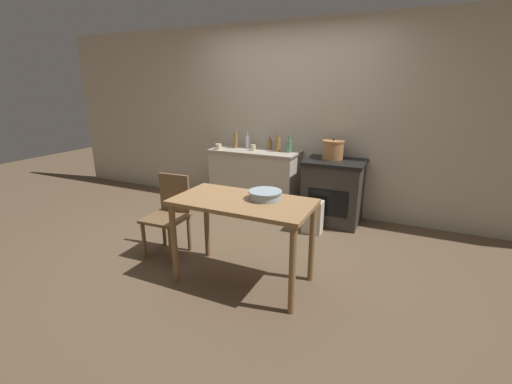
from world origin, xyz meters
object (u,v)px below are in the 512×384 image
work_table (243,213)px  stock_pot (333,150)px  bottle_left (270,144)px  cup_center_right (218,147)px  cup_mid_right (253,148)px  bottle_mid_left (278,144)px  bottle_center (248,142)px  flour_sack (313,217)px  bottle_far_left (289,146)px  bottle_center_left (236,140)px  mixing_bowl_large (265,194)px  stove (333,191)px  chair (169,213)px

work_table → stock_pot: size_ratio=4.39×
bottle_left → work_table: bearing=-73.6°
cup_center_right → cup_mid_right: bearing=15.6°
bottle_mid_left → bottle_left: bearing=148.6°
work_table → bottle_mid_left: 1.91m
bottle_mid_left → cup_center_right: 0.85m
cup_center_right → bottle_center: bearing=40.1°
flour_sack → cup_mid_right: 1.31m
stock_pot → bottle_far_left: size_ratio=1.21×
cup_center_right → bottle_center_left: bearing=53.9°
stock_pot → mixing_bowl_large: size_ratio=0.95×
cup_center_right → flour_sack: bearing=-11.8°
stove → work_table: (-0.40, -1.77, 0.25)m
bottle_far_left → bottle_center: size_ratio=0.97×
cup_mid_right → cup_center_right: bearing=-164.4°
mixing_bowl_large → bottle_mid_left: 1.83m
bottle_mid_left → flour_sack: bearing=-37.9°
flour_sack → bottle_center: bearing=153.3°
bottle_center_left → bottle_center: 0.18m
work_table → cup_center_right: (-1.22, 1.62, 0.24)m
stove → cup_center_right: (-1.62, -0.15, 0.49)m
cup_mid_right → bottle_mid_left: bearing=13.6°
flour_sack → stock_pot: size_ratio=1.48×
cup_center_right → bottle_far_left: bearing=12.6°
bottle_center → stove: bearing=-5.6°
mixing_bowl_large → bottle_center_left: size_ratio=1.01×
bottle_left → bottle_center: 0.33m
bottle_mid_left → stove: bearing=-4.7°
work_table → bottle_center: 2.12m
flour_sack → stock_pot: 0.91m
mixing_bowl_large → bottle_mid_left: bottle_mid_left is taller
stock_pot → bottle_left: stock_pot is taller
chair → flour_sack: (1.24, 1.13, -0.25)m
flour_sack → cup_center_right: cup_center_right is taller
bottle_left → bottle_center_left: size_ratio=0.63×
stove → bottle_mid_left: bottle_mid_left is taller
cup_center_right → cup_mid_right: size_ratio=1.11×
bottle_mid_left → cup_mid_right: size_ratio=3.20×
stove → stock_pot: 0.54m
bottle_mid_left → chair: bearing=-108.6°
flour_sack → cup_center_right: (-1.49, 0.31, 0.70)m
bottle_far_left → bottle_left: bearing=163.0°
stove → bottle_far_left: (-0.65, 0.07, 0.54)m
stock_pot → bottle_center_left: 1.41m
bottle_left → cup_center_right: bearing=-154.0°
mixing_bowl_large → bottle_far_left: bottle_far_left is taller
mixing_bowl_large → bottle_far_left: size_ratio=1.28×
stock_pot → cup_center_right: 1.58m
work_table → mixing_bowl_large: 0.25m
bottle_far_left → work_table: bearing=-82.4°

